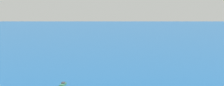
% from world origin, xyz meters
% --- Properties ---
extents(motorboat_inshore, '(9.39, 4.28, 2.64)m').
position_xyz_m(motorboat_inshore, '(39.50, 47.29, 0.71)').
color(motorboat_inshore, '#33704C').
rests_on(motorboat_inshore, ground_plane).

